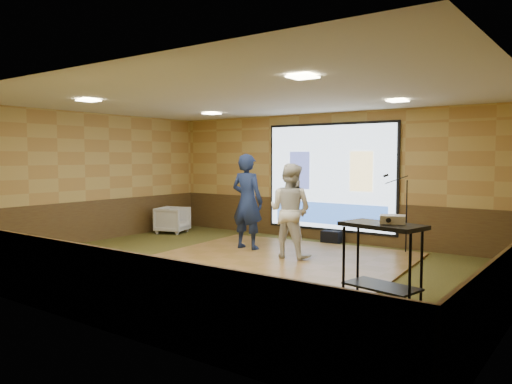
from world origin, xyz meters
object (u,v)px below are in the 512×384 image
Objects in this scene: dance_floor at (286,257)px; banquet_chair at (173,220)px; projector_screen at (330,178)px; mic_stand at (403,229)px; player_left at (247,201)px; duffel_bag at (332,237)px; projector at (393,219)px; player_right at (290,211)px; av_table at (382,247)px.

banquet_chair is (-4.12, 0.96, 0.32)m from dance_floor.
projector_screen is 2.69m from dance_floor.
dance_floor is 2.87× the size of mic_stand.
player_left is 4.57× the size of duffel_bag.
projector_screen reaches higher than player_left.
projector reaches higher than duffel_bag.
player_right reaches higher than banquet_chair.
projector_screen is 10.47× the size of projector.
mic_stand is at bearing -152.90° from player_left.
player_right is 2.47m from mic_stand.
player_left is at bearing 132.48° from projector.
player_right is at bearing -84.48° from duffel_bag.
player_right is at bearing 126.36° from projector.
banquet_chair is (-4.24, 1.03, -0.60)m from player_right.
player_right is 5.72× the size of projector.
projector reaches higher than dance_floor.
player_left is 2.31m from duffel_bag.
player_left reaches higher than dance_floor.
av_table is (2.76, -1.99, 0.79)m from dance_floor.
banquet_chair is at bearing 156.80° from av_table.
player_left reaches higher than duffel_bag.
duffel_bag is at bearing 92.17° from dance_floor.
projector is at bearing 149.45° from player_left.
player_left is 2.67× the size of banquet_chair.
projector_screen is 2.27m from player_left.
projector is 3.92m from mic_stand.
duffel_bag is at bearing 125.03° from av_table.
player_right is at bearing -121.64° from banquet_chair.
projector_screen is 1.36m from duffel_bag.
player_right reaches higher than av_table.
projector_screen is 4.23m from banquet_chair.
mic_stand is (-1.06, 3.77, -0.31)m from av_table.
projector reaches higher than av_table.
duffel_bag is (-2.93, 3.96, -1.02)m from projector.
projector is at bearing -53.22° from projector_screen.
banquet_chair is 4.19m from duffel_bag.
mic_stand is (1.57, 1.85, -0.45)m from player_right.
player_left is 3.19m from banquet_chair.
player_left is at bearing -147.81° from mic_stand.
player_left reaches higher than player_right.
av_table is at bearing -54.97° from duffel_bag.
projector is at bearing -53.46° from duffel_bag.
player_left is at bearing 150.62° from av_table.
projector_screen reaches higher than projector.
banquet_chair is (-3.02, 0.78, -0.69)m from player_left.
banquet_chair is at bearing -169.58° from mic_stand.
banquet_chair is (-6.87, 2.95, -0.46)m from av_table.
av_table is (3.85, -2.17, -0.23)m from player_left.
player_right reaches higher than dance_floor.
projector is (2.85, -1.90, 1.14)m from dance_floor.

